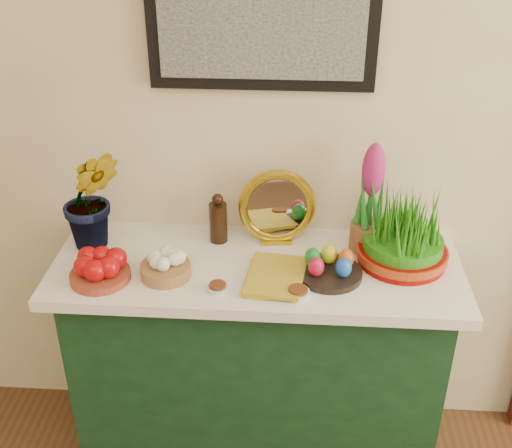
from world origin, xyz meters
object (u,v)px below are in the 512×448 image
(sideboard, at_px, (257,365))
(hyacinth_green, at_px, (90,183))
(book, at_px, (248,273))
(mirror, at_px, (277,208))
(wheatgrass_sabzeh, at_px, (404,234))

(sideboard, relative_size, hyacinth_green, 2.63)
(book, bearing_deg, mirror, 77.52)
(sideboard, distance_m, book, 0.49)
(hyacinth_green, xyz_separation_m, wheatgrass_sabzeh, (1.07, -0.03, -0.14))
(mirror, height_order, wheatgrass_sabzeh, mirror)
(book, bearing_deg, sideboard, 81.32)
(hyacinth_green, bearing_deg, wheatgrass_sabzeh, -15.55)
(mirror, bearing_deg, hyacinth_green, -172.78)
(sideboard, relative_size, book, 5.27)
(mirror, relative_size, book, 1.14)
(sideboard, xyz_separation_m, mirror, (0.06, 0.15, 0.60))
(hyacinth_green, height_order, wheatgrass_sabzeh, hyacinth_green)
(hyacinth_green, bearing_deg, book, -30.23)
(sideboard, bearing_deg, hyacinth_green, 172.79)
(sideboard, relative_size, wheatgrass_sabzeh, 4.20)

